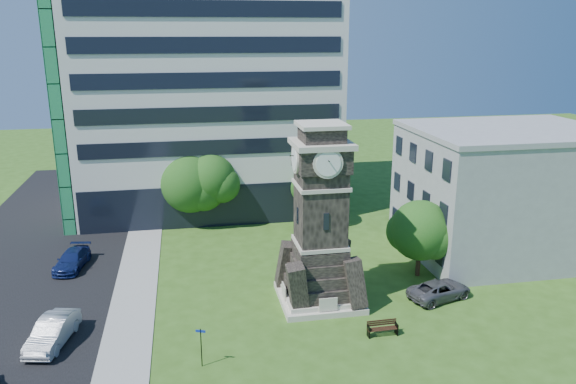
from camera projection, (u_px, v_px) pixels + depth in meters
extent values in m
plane|color=#305217|center=(281.00, 318.00, 36.06)|extent=(160.00, 160.00, 0.00)
cube|color=gray|center=(135.00, 295.00, 39.09)|extent=(3.00, 70.00, 0.06)
cube|color=black|center=(4.00, 306.00, 37.58)|extent=(14.00, 80.00, 0.02)
cube|color=beige|center=(319.00, 297.00, 38.43)|extent=(5.40, 5.40, 0.40)
cube|color=beige|center=(319.00, 293.00, 38.33)|extent=(4.80, 4.80, 0.30)
cube|color=black|center=(321.00, 200.00, 36.49)|extent=(3.00, 3.00, 6.40)
cube|color=beige|center=(320.00, 243.00, 37.32)|extent=(3.25, 3.25, 0.25)
cube|color=beige|center=(321.00, 185.00, 36.22)|extent=(3.25, 3.25, 0.25)
cube|color=black|center=(326.00, 222.00, 35.33)|extent=(0.35, 0.08, 1.10)
cube|color=black|center=(321.00, 158.00, 35.72)|extent=(3.30, 3.30, 1.60)
cube|color=beige|center=(322.00, 144.00, 35.47)|extent=(3.70, 3.70, 0.35)
cylinder|color=white|center=(328.00, 164.00, 34.05)|extent=(1.56, 0.06, 1.56)
cylinder|color=white|center=(294.00, 159.00, 35.40)|extent=(0.06, 1.56, 1.56)
cube|color=black|center=(322.00, 134.00, 35.30)|extent=(2.60, 2.60, 0.90)
cube|color=beige|center=(322.00, 125.00, 35.14)|extent=(3.00, 3.00, 0.25)
cube|color=silver|center=(206.00, 70.00, 56.22)|extent=(25.00, 15.00, 28.00)
cube|color=black|center=(215.00, 205.00, 52.73)|extent=(24.50, 0.80, 4.00)
cube|color=#9A9EA0|center=(505.00, 193.00, 45.79)|extent=(15.00, 12.00, 10.00)
cube|color=#9A9EA0|center=(512.00, 130.00, 44.35)|extent=(15.20, 12.20, 0.40)
imported|color=#A4A7AB|center=(53.00, 332.00, 32.90)|extent=(2.61, 4.97, 1.56)
imported|color=navy|center=(72.00, 260.00, 43.52)|extent=(2.61, 4.90, 1.35)
imported|color=#505056|center=(440.00, 290.00, 38.53)|extent=(5.04, 3.42, 1.28)
cube|color=black|center=(368.00, 332.00, 33.72)|extent=(0.06, 0.47, 0.73)
cube|color=black|center=(396.00, 329.00, 34.04)|extent=(0.06, 0.47, 0.73)
cube|color=black|center=(383.00, 329.00, 33.85)|extent=(1.88, 0.50, 0.04)
cube|color=black|center=(382.00, 322.00, 33.99)|extent=(1.88, 0.04, 0.42)
cylinder|color=black|center=(201.00, 348.00, 30.58)|extent=(0.06, 0.06, 2.29)
cube|color=navy|center=(200.00, 331.00, 30.30)|extent=(0.55, 0.04, 0.14)
cylinder|color=#332114|center=(192.00, 213.00, 53.02)|extent=(0.36, 0.36, 2.43)
sphere|color=#1F661E|center=(190.00, 183.00, 52.20)|extent=(5.63, 5.63, 5.63)
sphere|color=#1F661E|center=(203.00, 189.00, 52.00)|extent=(4.22, 4.22, 4.22)
sphere|color=#1F661E|center=(180.00, 184.00, 52.76)|extent=(3.94, 3.94, 3.94)
cylinder|color=#332114|center=(212.00, 212.00, 52.79)|extent=(0.35, 0.35, 2.71)
sphere|color=#265118|center=(211.00, 178.00, 51.87)|extent=(4.61, 4.61, 4.61)
sphere|color=#265118|center=(222.00, 184.00, 51.75)|extent=(3.45, 3.45, 3.45)
sphere|color=#265118|center=(202.00, 180.00, 52.36)|extent=(3.22, 3.22, 3.22)
cylinder|color=#332114|center=(313.00, 214.00, 53.00)|extent=(0.32, 0.32, 2.19)
sphere|color=#1A5419|center=(314.00, 187.00, 52.26)|extent=(3.97, 3.97, 3.97)
sphere|color=#1A5419|center=(323.00, 192.00, 52.14)|extent=(2.98, 2.98, 2.98)
sphere|color=#1A5419|center=(305.00, 188.00, 52.67)|extent=(2.78, 2.78, 2.78)
cylinder|color=#332114|center=(418.00, 262.00, 42.09)|extent=(0.33, 0.33, 2.10)
sphere|color=#2C6B20|center=(420.00, 230.00, 41.38)|extent=(4.49, 4.49, 4.49)
sphere|color=#2C6B20|center=(434.00, 237.00, 41.23)|extent=(3.37, 3.37, 3.37)
sphere|color=#2C6B20|center=(407.00, 231.00, 41.84)|extent=(3.14, 3.14, 3.14)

